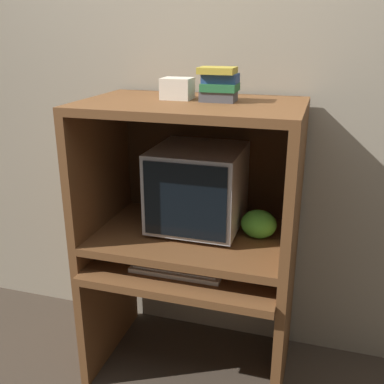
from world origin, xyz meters
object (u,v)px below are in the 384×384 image
object	(u,v)px
mouse	(238,276)
storage_box	(177,89)
crt_monitor	(198,187)
snack_bag	(259,224)
keyboard	(177,268)
book_stack	(219,84)

from	to	relation	value
mouse	storage_box	size ratio (longest dim) A/B	0.56
crt_monitor	storage_box	distance (m)	0.46
snack_bag	keyboard	bearing A→B (deg)	-149.69
book_stack	storage_box	distance (m)	0.19
book_stack	keyboard	bearing A→B (deg)	-124.47
crt_monitor	mouse	bearing A→B (deg)	-42.15
snack_bag	storage_box	bearing A→B (deg)	178.05
keyboard	snack_bag	xyz separation A→B (m)	(0.33, 0.19, 0.18)
crt_monitor	book_stack	bearing A→B (deg)	-18.59
snack_bag	book_stack	xyz separation A→B (m)	(-0.20, -0.00, 0.61)
mouse	storage_box	xyz separation A→B (m)	(-0.33, 0.20, 0.76)
snack_bag	storage_box	size ratio (longest dim) A/B	1.25
crt_monitor	snack_bag	size ratio (longest dim) A/B	2.59
storage_box	keyboard	bearing A→B (deg)	-73.76
keyboard	storage_box	world-z (taller)	storage_box
crt_monitor	mouse	size ratio (longest dim) A/B	5.75
keyboard	book_stack	distance (m)	0.82
mouse	book_stack	bearing A→B (deg)	127.55
storage_box	snack_bag	bearing A→B (deg)	-1.95
mouse	book_stack	size ratio (longest dim) A/B	0.45
book_stack	storage_box	bearing A→B (deg)	175.57
mouse	snack_bag	distance (m)	0.26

